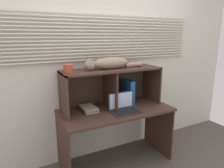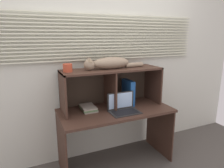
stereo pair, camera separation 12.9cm
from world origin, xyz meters
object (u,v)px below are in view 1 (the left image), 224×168
laptop (124,108)px  book_stack (89,109)px  cat (109,63)px  small_basket (68,68)px  binder_upright (128,92)px

laptop → book_stack: size_ratio=1.35×
cat → small_basket: size_ratio=7.55×
book_stack → small_basket: bearing=-179.6°
binder_upright → book_stack: bearing=179.8°
cat → book_stack: bearing=179.6°
cat → laptop: bearing=-66.1°
book_stack → binder_upright: bearing=-0.2°
laptop → small_basket: (-0.57, 0.21, 0.47)m
cat → binder_upright: 0.46m
cat → book_stack: (-0.27, 0.00, -0.51)m
laptop → binder_upright: 0.29m
cat → small_basket: 0.48m
binder_upright → book_stack: binder_upright is taller
small_basket → binder_upright: bearing=0.0°
cat → small_basket: cat is taller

